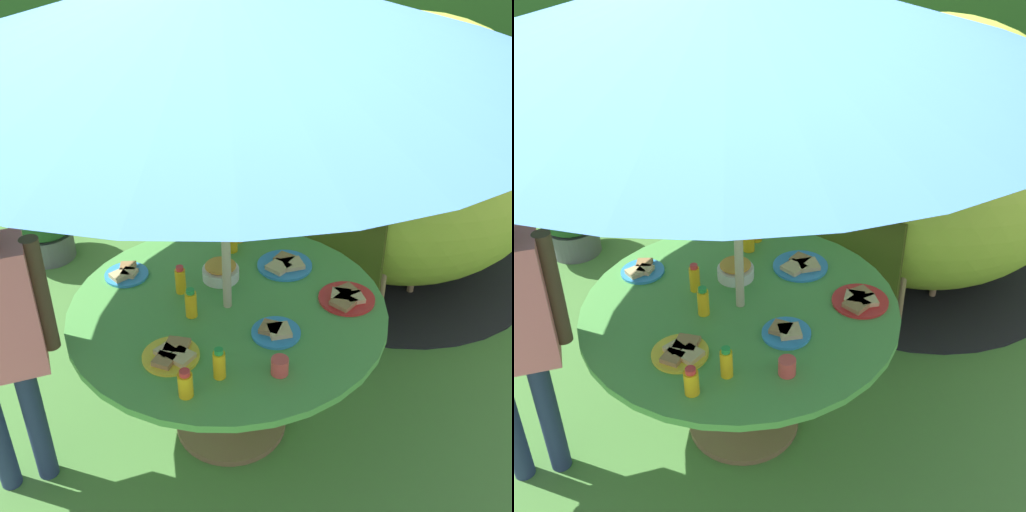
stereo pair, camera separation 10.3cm
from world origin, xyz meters
TOP-DOWN VIEW (x-y plane):
  - ground_plane at (0.00, 0.00)m, footprint 10.00×10.00m
  - hedge_backdrop at (0.00, 3.76)m, footprint 9.00×0.70m
  - garden_table at (0.00, 0.00)m, footprint 1.33×1.33m
  - patio_umbrella at (0.00, 0.00)m, footprint 2.29×2.29m
  - wooden_chair at (0.44, 1.29)m, footprint 0.60×0.60m
  - dome_tent at (0.51, 1.68)m, footprint 2.22×2.22m
  - potted_plant at (-1.65, 1.01)m, footprint 0.51×0.51m
  - child_in_blue_shirt at (-0.13, 0.96)m, footprint 0.20×0.39m
  - snack_bowl at (-0.10, 0.18)m, footprint 0.16×0.16m
  - plate_far_left at (0.15, 0.36)m, footprint 0.25×0.25m
  - plate_front_edge at (-0.09, -0.37)m, footprint 0.22×0.22m
  - plate_center_back at (-0.51, 0.07)m, footprint 0.19×0.19m
  - plate_mid_right at (0.24, -0.11)m, footprint 0.20×0.20m
  - plate_center_front at (0.46, 0.19)m, footprint 0.24×0.24m
  - juice_bottle_near_left at (-0.13, 0.51)m, footprint 0.05×0.05m
  - juice_bottle_near_right at (0.12, -0.41)m, footprint 0.05×0.05m
  - juice_bottle_far_right at (-0.22, 0.03)m, footprint 0.05×0.05m
  - juice_bottle_mid_left at (-0.12, -0.11)m, footprint 0.05×0.05m
  - juice_bottle_back_edge at (-0.13, 0.41)m, footprint 0.06×0.06m
  - juice_bottle_spot_a at (0.04, -0.53)m, footprint 0.05×0.05m
  - cup_near at (0.32, -0.32)m, footprint 0.07×0.07m

SIDE VIEW (x-z plane):
  - ground_plane at x=0.00m, z-range -0.02..0.00m
  - potted_plant at x=-1.65m, z-range 0.03..0.68m
  - wooden_chair at x=0.44m, z-range 0.06..0.97m
  - garden_table at x=0.00m, z-range 0.22..0.92m
  - plate_mid_right at x=0.24m, z-range 0.69..0.73m
  - plate_far_left at x=0.15m, z-range 0.69..0.73m
  - plate_center_back at x=-0.51m, z-range 0.69..0.73m
  - plate_center_front at x=0.46m, z-range 0.69..0.73m
  - plate_front_edge at x=-0.09m, z-range 0.70..0.73m
  - cup_near at x=0.32m, z-range 0.70..0.76m
  - child_in_blue_shirt at x=-0.13m, z-range 0.16..1.31m
  - snack_bowl at x=-0.10m, z-range 0.69..0.78m
  - juice_bottle_spot_a at x=0.04m, z-range 0.69..0.81m
  - juice_bottle_near_right at x=0.12m, z-range 0.69..0.82m
  - juice_bottle_near_left at x=-0.13m, z-range 0.69..0.82m
  - juice_bottle_mid_left at x=-0.12m, z-range 0.69..0.82m
  - juice_bottle_far_right at x=-0.22m, z-range 0.69..0.82m
  - juice_bottle_back_edge at x=-0.13m, z-range 0.69..0.83m
  - dome_tent at x=0.51m, z-range -0.01..1.55m
  - hedge_backdrop at x=0.00m, z-range 0.00..2.19m
  - patio_umbrella at x=0.00m, z-range 0.85..2.88m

